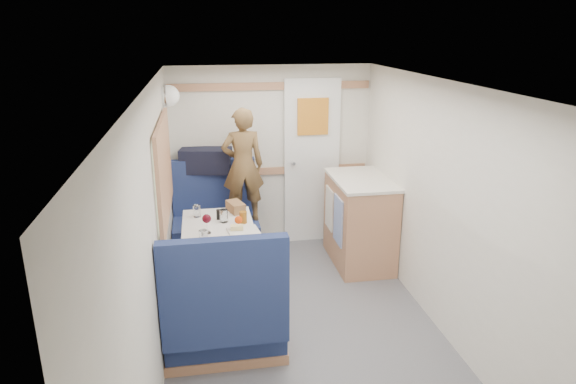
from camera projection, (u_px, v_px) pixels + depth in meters
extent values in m
plane|color=#515156|center=(314.00, 357.00, 3.87)|extent=(4.50, 4.50, 0.00)
plane|color=silver|center=(319.00, 89.00, 3.26)|extent=(4.50, 4.50, 0.00)
cube|color=silver|center=(271.00, 157.00, 5.67)|extent=(2.20, 0.02, 2.00)
cube|color=silver|center=(154.00, 246.00, 3.39)|extent=(0.02, 4.50, 2.00)
cube|color=silver|center=(463.00, 225.00, 3.74)|extent=(0.02, 4.50, 2.00)
cube|color=#A06B48|center=(272.00, 171.00, 5.70)|extent=(2.15, 0.02, 0.08)
cube|color=#A06B48|center=(271.00, 86.00, 5.41)|extent=(2.15, 0.02, 0.08)
cube|color=#B3B89C|center=(163.00, 170.00, 4.25)|extent=(0.04, 1.30, 0.72)
cube|color=white|center=(312.00, 162.00, 5.74)|extent=(0.62, 0.04, 1.86)
cube|color=orange|center=(313.00, 117.00, 5.55)|extent=(0.34, 0.03, 0.40)
cylinder|color=silver|center=(293.00, 163.00, 5.65)|extent=(0.04, 0.10, 0.04)
cube|color=white|center=(218.00, 228.00, 4.49)|extent=(0.62, 0.92, 0.04)
cylinder|color=silver|center=(220.00, 264.00, 4.60)|extent=(0.08, 0.08, 0.66)
cylinder|color=silver|center=(221.00, 297.00, 4.70)|extent=(0.36, 0.36, 0.03)
cube|color=navy|center=(217.00, 242.00, 5.39)|extent=(0.88, 0.50, 0.45)
cube|color=navy|center=(214.00, 195.00, 5.52)|extent=(0.88, 0.10, 0.80)
cube|color=#A06B48|center=(218.00, 258.00, 5.44)|extent=(0.90, 0.52, 0.08)
cube|color=navy|center=(225.00, 325.00, 3.88)|extent=(0.88, 0.50, 0.45)
cube|color=navy|center=(225.00, 293.00, 3.49)|extent=(0.88, 0.10, 0.80)
cube|color=#A06B48|center=(226.00, 346.00, 3.94)|extent=(0.90, 0.52, 0.08)
cube|color=#A06B48|center=(213.00, 174.00, 5.48)|extent=(0.90, 0.14, 0.04)
sphere|color=white|center=(169.00, 96.00, 4.90)|extent=(0.20, 0.20, 0.20)
cube|color=#A06B48|center=(360.00, 222.00, 5.32)|extent=(0.54, 0.90, 0.90)
cube|color=silver|center=(361.00, 180.00, 5.18)|extent=(0.56, 0.92, 0.03)
cube|color=#5972B2|center=(338.00, 221.00, 5.07)|extent=(0.01, 0.30, 0.48)
cube|color=silver|center=(329.00, 208.00, 5.41)|extent=(0.01, 0.28, 0.44)
imported|color=brown|center=(243.00, 165.00, 5.20)|extent=(0.44, 0.30, 1.18)
cube|color=black|center=(206.00, 161.00, 5.43)|extent=(0.57, 0.35, 0.26)
cube|color=white|center=(245.00, 234.00, 4.28)|extent=(0.30, 0.36, 0.02)
sphere|color=orange|center=(239.00, 220.00, 4.47)|extent=(0.07, 0.07, 0.07)
cube|color=#F6E98E|center=(237.00, 227.00, 4.35)|extent=(0.11, 0.07, 0.04)
cylinder|color=white|center=(207.00, 233.00, 4.32)|extent=(0.06, 0.06, 0.01)
cylinder|color=white|center=(207.00, 227.00, 4.31)|extent=(0.01, 0.01, 0.10)
sphere|color=#480713|center=(207.00, 219.00, 4.28)|extent=(0.08, 0.08, 0.08)
cylinder|color=silver|center=(203.00, 237.00, 4.09)|extent=(0.07, 0.07, 0.12)
cylinder|color=white|center=(197.00, 211.00, 4.68)|extent=(0.07, 0.07, 0.11)
cylinder|color=white|center=(224.00, 216.00, 4.55)|extent=(0.07, 0.07, 0.11)
cylinder|color=brown|center=(243.00, 217.00, 4.53)|extent=(0.07, 0.07, 0.11)
cylinder|color=black|center=(218.00, 214.00, 4.62)|extent=(0.04, 0.04, 0.09)
cube|color=brown|center=(236.00, 207.00, 4.81)|extent=(0.18, 0.25, 0.09)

